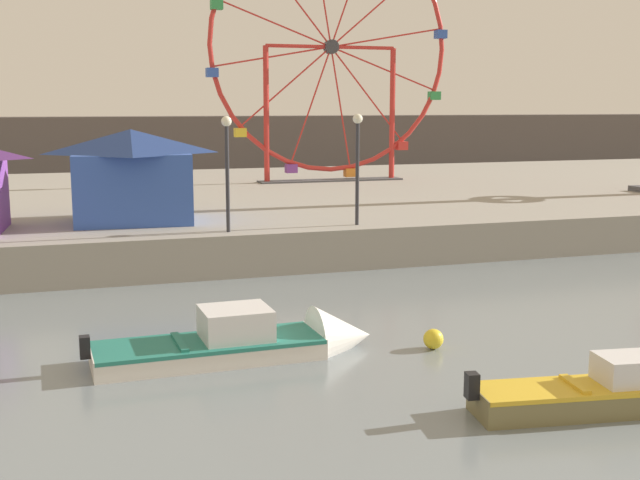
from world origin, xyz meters
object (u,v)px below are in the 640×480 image
carnival_booth_blue_tent (132,174)px  promenade_lamp_far (227,156)px  motorboat_white_red_stripe (263,341)px  promenade_lamp_near (357,152)px  mooring_buoy_orange (433,339)px  ferris_wheel_red_frame (331,51)px

carnival_booth_blue_tent → promenade_lamp_far: 4.15m
motorboat_white_red_stripe → promenade_lamp_near: (5.33, 8.62, 3.40)m
promenade_lamp_far → mooring_buoy_orange: promenade_lamp_far is taller
carnival_booth_blue_tent → motorboat_white_red_stripe: bearing=-78.4°
motorboat_white_red_stripe → promenade_lamp_far: (1.01, 8.44, 3.37)m
promenade_lamp_far → mooring_buoy_orange: bearing=-74.1°
mooring_buoy_orange → promenade_lamp_near: bearing=79.6°
promenade_lamp_near → promenade_lamp_far: 4.32m
carnival_booth_blue_tent → promenade_lamp_far: (2.59, -3.16, 0.74)m
motorboat_white_red_stripe → mooring_buoy_orange: size_ratio=14.03×
ferris_wheel_red_frame → mooring_buoy_orange: bearing=-103.6°
carnival_booth_blue_tent → promenade_lamp_far: size_ratio=1.23×
promenade_lamp_far → motorboat_white_red_stripe: bearing=-96.8°
promenade_lamp_far → mooring_buoy_orange: size_ratio=8.07×
promenade_lamp_near → promenade_lamp_far: promenade_lamp_near is taller
ferris_wheel_red_frame → carnival_booth_blue_tent: bearing=-132.8°
ferris_wheel_red_frame → promenade_lamp_near: size_ratio=3.61×
ferris_wheel_red_frame → promenade_lamp_near: (-4.12, -14.89, -4.15)m
mooring_buoy_orange → motorboat_white_red_stripe: bearing=168.8°
motorboat_white_red_stripe → mooring_buoy_orange: 3.68m
carnival_booth_blue_tent → mooring_buoy_orange: size_ratio=9.90×
carnival_booth_blue_tent → mooring_buoy_orange: (5.19, -12.31, -2.72)m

